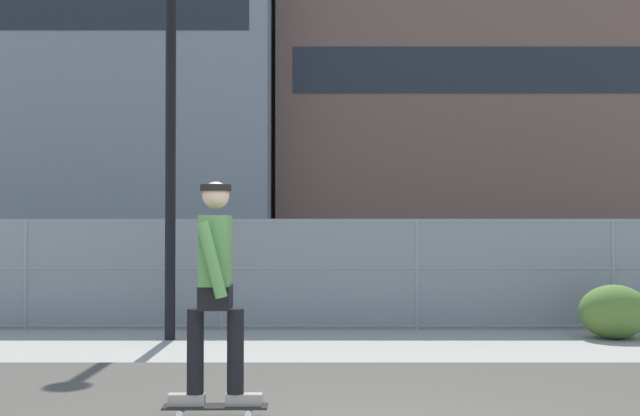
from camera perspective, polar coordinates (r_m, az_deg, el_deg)
name	(u,v)px	position (r m, az deg, el deg)	size (l,w,h in m)	color
gravel_berm	(319,402)	(7.82, -0.04, -13.15)	(13.40, 2.70, 0.27)	#4C473F
skateboard	(216,407)	(6.60, -7.14, -13.39)	(0.80, 0.22, 0.07)	black
skater	(216,278)	(6.47, -7.12, -4.81)	(0.72, 0.58, 1.72)	gray
chain_fence	(320,274)	(13.91, 0.00, -4.53)	(16.42, 0.06, 1.85)	gray
street_lamp	(172,35)	(13.22, -10.13, 11.61)	(0.44, 0.44, 7.62)	black
parked_car_near	(113,269)	(17.48, -14.02, -4.10)	(4.55, 2.26, 1.66)	silver
parked_car_mid	(425,269)	(17.26, 7.24, -4.16)	(4.41, 1.97, 1.66)	#474C54
library_building	(73,75)	(49.61, -16.55, 8.74)	(22.78, 11.52, 20.36)	slate
office_block	(474,120)	(51.52, 10.53, 5.94)	(23.41, 12.15, 16.07)	brown
shrub_left	(615,312)	(13.63, 19.57, -6.72)	(1.07, 0.88, 0.83)	#567A33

